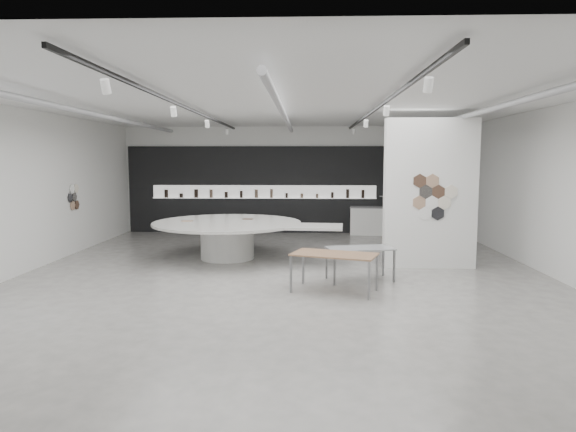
{
  "coord_description": "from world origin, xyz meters",
  "views": [
    {
      "loc": [
        0.51,
        -11.46,
        2.6
      ],
      "look_at": [
        0.06,
        1.2,
        1.22
      ],
      "focal_mm": 32.0,
      "sensor_mm": 36.0,
      "label": 1
    }
  ],
  "objects_px": {
    "display_island": "(230,235)",
    "kitchen_counter": "(375,221)",
    "sample_table_stone": "(360,250)",
    "sample_table_wood": "(334,256)",
    "partition_column": "(430,194)"
  },
  "relations": [
    {
      "from": "sample_table_stone",
      "to": "display_island",
      "type": "bearing_deg",
      "value": 143.52
    },
    {
      "from": "partition_column",
      "to": "display_island",
      "type": "height_order",
      "value": "partition_column"
    },
    {
      "from": "display_island",
      "to": "kitchen_counter",
      "type": "bearing_deg",
      "value": 50.6
    },
    {
      "from": "partition_column",
      "to": "display_island",
      "type": "relative_size",
      "value": 0.7
    },
    {
      "from": "sample_table_wood",
      "to": "sample_table_stone",
      "type": "xyz_separation_m",
      "value": [
        0.61,
        0.99,
        -0.05
      ]
    },
    {
      "from": "sample_table_wood",
      "to": "kitchen_counter",
      "type": "xyz_separation_m",
      "value": [
        1.85,
        7.96,
        -0.22
      ]
    },
    {
      "from": "partition_column",
      "to": "sample_table_stone",
      "type": "relative_size",
      "value": 2.36
    },
    {
      "from": "sample_table_stone",
      "to": "kitchen_counter",
      "type": "bearing_deg",
      "value": 79.89
    },
    {
      "from": "display_island",
      "to": "sample_table_stone",
      "type": "bearing_deg",
      "value": -32.11
    },
    {
      "from": "display_island",
      "to": "sample_table_stone",
      "type": "height_order",
      "value": "display_island"
    },
    {
      "from": "sample_table_stone",
      "to": "kitchen_counter",
      "type": "relative_size",
      "value": 0.85
    },
    {
      "from": "sample_table_wood",
      "to": "sample_table_stone",
      "type": "height_order",
      "value": "sample_table_wood"
    },
    {
      "from": "sample_table_wood",
      "to": "sample_table_stone",
      "type": "bearing_deg",
      "value": 58.43
    },
    {
      "from": "sample_table_wood",
      "to": "kitchen_counter",
      "type": "distance_m",
      "value": 8.17
    },
    {
      "from": "partition_column",
      "to": "sample_table_stone",
      "type": "distance_m",
      "value": 2.59
    }
  ]
}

